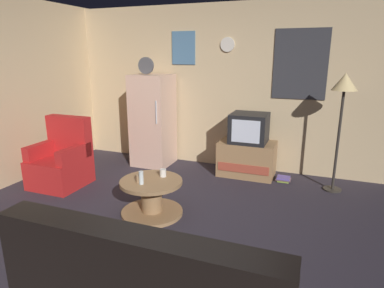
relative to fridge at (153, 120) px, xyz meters
The scene contains 12 objects.
ground_plane 2.41m from the fridge, 63.45° to the right, with size 12.00×12.00×0.00m, color #2D2833.
wall_with_art 1.23m from the fridge, 21.02° to the left, with size 5.20×0.12×2.58m.
fridge is the anchor object (origin of this frame).
tv_stand 1.67m from the fridge, ahead, with size 0.84×0.53×0.53m.
crt_tv 1.61m from the fridge, ahead, with size 0.54×0.51×0.44m.
standing_lamp 2.90m from the fridge, ahead, with size 0.32×0.32×1.59m.
coffee_table 1.95m from the fridge, 63.48° to the right, with size 0.72×0.72×0.42m.
wine_glass 1.99m from the fridge, 66.49° to the right, with size 0.05×0.05×0.15m, color silver.
mug_ceramic_white 1.79m from the fridge, 58.98° to the right, with size 0.08×0.08×0.09m, color silver.
mug_ceramic_tan 1.95m from the fridge, 67.17° to the right, with size 0.08×0.08×0.09m, color tan.
armchair 1.58m from the fridge, 121.37° to the right, with size 0.68×0.68×0.96m.
book_stack 2.28m from the fridge, ahead, with size 0.21×0.17×0.07m.
Camera 1 is at (1.53, -2.78, 1.83)m, focal length 31.12 mm.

